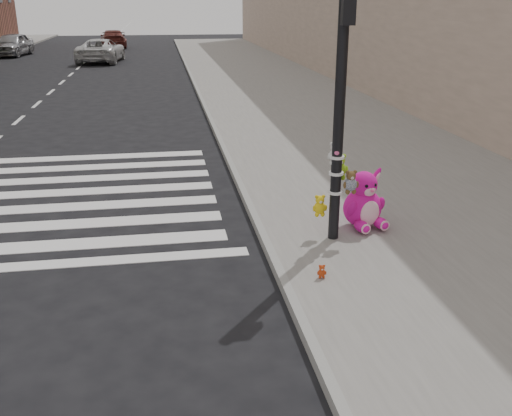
{
  "coord_description": "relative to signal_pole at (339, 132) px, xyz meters",
  "views": [
    {
      "loc": [
        0.08,
        -6.11,
        3.64
      ],
      "look_at": [
        1.36,
        1.68,
        0.75
      ],
      "focal_mm": 40.0,
      "sensor_mm": 36.0,
      "label": 1
    }
  ],
  "objects": [
    {
      "name": "pink_bunny",
      "position": [
        0.59,
        0.35,
        -1.28
      ],
      "size": [
        0.75,
        0.84,
        0.99
      ],
      "rotation": [
        0.0,
        0.0,
        0.25
      ],
      "color": "#E0129A",
      "rests_on": "sidewalk_near"
    },
    {
      "name": "car_white_near",
      "position": [
        -6.08,
        29.28,
        -1.12
      ],
      "size": [
        2.81,
        5.26,
        1.41
      ],
      "primitive_type": "imported",
      "rotation": [
        0.0,
        0.0,
        3.04
      ],
      "color": "silver",
      "rests_on": "ground"
    },
    {
      "name": "car_maroon_near",
      "position": [
        -6.11,
        40.56,
        -1.13
      ],
      "size": [
        2.39,
        4.93,
        1.38
      ],
      "primitive_type": "imported",
      "rotation": [
        0.0,
        0.0,
        3.24
      ],
      "color": "#571F19",
      "rests_on": "ground"
    },
    {
      "name": "ground",
      "position": [
        -2.61,
        -1.82,
        -1.82
      ],
      "size": [
        120.0,
        120.0,
        0.0
      ],
      "primitive_type": "plane",
      "color": "black",
      "rests_on": "ground"
    },
    {
      "name": "red_teddy",
      "position": [
        -0.56,
        -1.32,
        -1.58
      ],
      "size": [
        0.14,
        0.1,
        0.19
      ],
      "primitive_type": null,
      "rotation": [
        0.0,
        0.0,
        -0.1
      ],
      "color": "#C13A13",
      "rests_on": "sidewalk_near"
    },
    {
      "name": "curb_edge",
      "position": [
        -1.06,
        8.18,
        -1.75
      ],
      "size": [
        0.12,
        80.0,
        0.15
      ],
      "primitive_type": "cube",
      "color": "gray",
      "rests_on": "ground"
    },
    {
      "name": "signal_pole",
      "position": [
        0.0,
        0.0,
        0.0
      ],
      "size": [
        0.67,
        0.5,
        4.0
      ],
      "color": "black",
      "rests_on": "sidewalk_near"
    },
    {
      "name": "car_silver_deep",
      "position": [
        -12.41,
        34.53,
        -1.05
      ],
      "size": [
        2.39,
        4.7,
        1.53
      ],
      "primitive_type": "imported",
      "rotation": [
        0.0,
        0.0,
        -0.13
      ],
      "color": "#9D9DA1",
      "rests_on": "ground"
    },
    {
      "name": "sidewalk_near",
      "position": [
        2.39,
        8.18,
        -1.75
      ],
      "size": [
        7.0,
        80.0,
        0.14
      ],
      "primitive_type": "cube",
      "color": "slate",
      "rests_on": "ground"
    }
  ]
}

